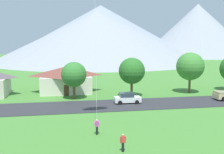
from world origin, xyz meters
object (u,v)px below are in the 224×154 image
object	(u,v)px
tree_center	(74,75)
house_left_center	(66,79)
tree_right_of_center	(190,66)
tree_near_left	(132,71)
parked_car_white_mid_west	(127,98)
watcher_person	(123,142)

from	to	relation	value
tree_center	house_left_center	bearing A→B (deg)	100.35
house_left_center	tree_right_of_center	xyz separation A→B (m)	(23.34, -5.23, 2.52)
tree_near_left	tree_right_of_center	size ratio (longest dim) A/B	0.90
tree_right_of_center	tree_center	bearing A→B (deg)	-175.50
house_left_center	tree_near_left	xyz separation A→B (m)	(11.47, -6.85, 2.06)
tree_center	parked_car_white_mid_west	size ratio (longest dim) A/B	1.51
tree_near_left	watcher_person	world-z (taller)	tree_near_left
tree_center	tree_right_of_center	distance (m)	22.15
parked_car_white_mid_west	house_left_center	bearing A→B (deg)	128.31
parked_car_white_mid_west	watcher_person	size ratio (longest dim) A/B	2.54
tree_center	watcher_person	bearing A→B (deg)	-82.10
house_left_center	watcher_person	distance (m)	31.04
tree_near_left	watcher_person	xyz separation A→B (m)	(-6.92, -23.81, -3.78)
tree_near_left	tree_right_of_center	world-z (taller)	tree_right_of_center
house_left_center	parked_car_white_mid_west	bearing A→B (deg)	-51.69
tree_center	tree_right_of_center	world-z (taller)	tree_right_of_center
tree_right_of_center	parked_car_white_mid_west	distance (m)	16.02
tree_center	tree_near_left	bearing A→B (deg)	0.65
tree_center	tree_right_of_center	size ratio (longest dim) A/B	0.82
tree_center	parked_car_white_mid_west	xyz separation A→B (m)	(8.16, -4.97, -3.37)
tree_near_left	tree_right_of_center	bearing A→B (deg)	7.78
house_left_center	tree_center	distance (m)	7.27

